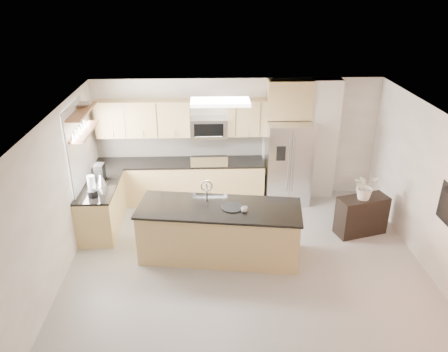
{
  "coord_description": "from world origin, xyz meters",
  "views": [
    {
      "loc": [
        -0.6,
        -5.58,
        4.51
      ],
      "look_at": [
        -0.35,
        1.3,
        1.32
      ],
      "focal_mm": 35.0,
      "sensor_mm": 36.0,
      "label": 1
    }
  ],
  "objects_px": {
    "cup": "(244,210)",
    "kettle": "(101,179)",
    "coffee_maker": "(100,172)",
    "platter": "(232,207)",
    "blender": "(92,188)",
    "microwave": "(209,127)",
    "island": "(219,231)",
    "credenza": "(361,215)",
    "refrigerator": "(287,162)",
    "bowl": "(84,104)",
    "flower_vase": "(366,180)",
    "range": "(209,180)"
  },
  "relations": [
    {
      "from": "cup",
      "to": "kettle",
      "type": "xyz_separation_m",
      "value": [
        -2.59,
        1.18,
        0.04
      ]
    },
    {
      "from": "kettle",
      "to": "coffee_maker",
      "type": "distance_m",
      "value": 0.25
    },
    {
      "from": "platter",
      "to": "blender",
      "type": "relative_size",
      "value": 0.93
    },
    {
      "from": "microwave",
      "to": "cup",
      "type": "relative_size",
      "value": 6.75
    },
    {
      "from": "island",
      "to": "credenza",
      "type": "relative_size",
      "value": 3.05
    },
    {
      "from": "platter",
      "to": "blender",
      "type": "height_order",
      "value": "blender"
    },
    {
      "from": "credenza",
      "to": "platter",
      "type": "relative_size",
      "value": 2.49
    },
    {
      "from": "coffee_maker",
      "to": "refrigerator",
      "type": "bearing_deg",
      "value": 11.78
    },
    {
      "from": "island",
      "to": "bowl",
      "type": "distance_m",
      "value": 3.34
    },
    {
      "from": "coffee_maker",
      "to": "platter",
      "type": "bearing_deg",
      "value": -27.16
    },
    {
      "from": "kettle",
      "to": "bowl",
      "type": "xyz_separation_m",
      "value": [
        -0.23,
        0.33,
        1.35
      ]
    },
    {
      "from": "island",
      "to": "bowl",
      "type": "bearing_deg",
      "value": 159.01
    },
    {
      "from": "island",
      "to": "flower_vase",
      "type": "bearing_deg",
      "value": 20.56
    },
    {
      "from": "platter",
      "to": "bowl",
      "type": "height_order",
      "value": "bowl"
    },
    {
      "from": "bowl",
      "to": "microwave",
      "type": "bearing_deg",
      "value": 20.86
    },
    {
      "from": "credenza",
      "to": "coffee_maker",
      "type": "relative_size",
      "value": 2.93
    },
    {
      "from": "credenza",
      "to": "refrigerator",
      "type": "bearing_deg",
      "value": 114.96
    },
    {
      "from": "flower_vase",
      "to": "range",
      "type": "bearing_deg",
      "value": 152.79
    },
    {
      "from": "microwave",
      "to": "island",
      "type": "height_order",
      "value": "microwave"
    },
    {
      "from": "flower_vase",
      "to": "bowl",
      "type": "bearing_deg",
      "value": 171.85
    },
    {
      "from": "blender",
      "to": "coffee_maker",
      "type": "xyz_separation_m",
      "value": [
        -0.02,
        0.7,
        -0.02
      ]
    },
    {
      "from": "island",
      "to": "cup",
      "type": "height_order",
      "value": "island"
    },
    {
      "from": "cup",
      "to": "blender",
      "type": "height_order",
      "value": "blender"
    },
    {
      "from": "island",
      "to": "cup",
      "type": "xyz_separation_m",
      "value": [
        0.41,
        -0.17,
        0.52
      ]
    },
    {
      "from": "cup",
      "to": "microwave",
      "type": "bearing_deg",
      "value": 103.5
    },
    {
      "from": "microwave",
      "to": "island",
      "type": "relative_size",
      "value": 0.27
    },
    {
      "from": "range",
      "to": "flower_vase",
      "type": "xyz_separation_m",
      "value": [
        2.85,
        -1.46,
        0.65
      ]
    },
    {
      "from": "cup",
      "to": "kettle",
      "type": "height_order",
      "value": "kettle"
    },
    {
      "from": "credenza",
      "to": "coffee_maker",
      "type": "bearing_deg",
      "value": 157.16
    },
    {
      "from": "coffee_maker",
      "to": "credenza",
      "type": "bearing_deg",
      "value": -7.02
    },
    {
      "from": "kettle",
      "to": "bowl",
      "type": "distance_m",
      "value": 1.41
    },
    {
      "from": "kettle",
      "to": "coffee_maker",
      "type": "height_order",
      "value": "coffee_maker"
    },
    {
      "from": "cup",
      "to": "coffee_maker",
      "type": "relative_size",
      "value": 0.35
    },
    {
      "from": "cup",
      "to": "bowl",
      "type": "height_order",
      "value": "bowl"
    },
    {
      "from": "refrigerator",
      "to": "bowl",
      "type": "xyz_separation_m",
      "value": [
        -3.91,
        -0.69,
        1.49
      ]
    },
    {
      "from": "coffee_maker",
      "to": "range",
      "type": "bearing_deg",
      "value": 21.59
    },
    {
      "from": "island",
      "to": "kettle",
      "type": "distance_m",
      "value": 2.46
    },
    {
      "from": "refrigerator",
      "to": "blender",
      "type": "relative_size",
      "value": 4.39
    },
    {
      "from": "kettle",
      "to": "bowl",
      "type": "height_order",
      "value": "bowl"
    },
    {
      "from": "platter",
      "to": "credenza",
      "type": "bearing_deg",
      "value": 14.79
    },
    {
      "from": "blender",
      "to": "bowl",
      "type": "xyz_separation_m",
      "value": [
        -0.18,
        0.8,
        1.29
      ]
    },
    {
      "from": "cup",
      "to": "bowl",
      "type": "bearing_deg",
      "value": 151.88
    },
    {
      "from": "refrigerator",
      "to": "island",
      "type": "relative_size",
      "value": 0.62
    },
    {
      "from": "platter",
      "to": "cup",
      "type": "bearing_deg",
      "value": -36.56
    },
    {
      "from": "refrigerator",
      "to": "coffee_maker",
      "type": "height_order",
      "value": "refrigerator"
    },
    {
      "from": "range",
      "to": "kettle",
      "type": "distance_m",
      "value": 2.35
    },
    {
      "from": "microwave",
      "to": "blender",
      "type": "height_order",
      "value": "microwave"
    },
    {
      "from": "kettle",
      "to": "blender",
      "type": "bearing_deg",
      "value": -96.06
    },
    {
      "from": "credenza",
      "to": "platter",
      "type": "height_order",
      "value": "platter"
    },
    {
      "from": "cup",
      "to": "kettle",
      "type": "relative_size",
      "value": 0.44
    }
  ]
}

